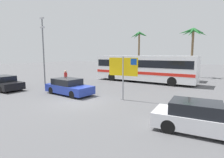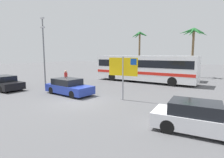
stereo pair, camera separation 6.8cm
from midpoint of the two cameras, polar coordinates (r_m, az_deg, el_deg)
ground at (r=13.23m, az=-10.54°, el=-6.95°), size 120.00×120.00×0.00m
bus_front_coach at (r=22.22m, az=10.00°, el=3.62°), size 12.22×2.52×3.17m
bus_rear_coach at (r=26.08m, az=11.22°, el=4.17°), size 12.22×2.52×3.17m
ferry_sign at (r=13.05m, az=3.83°, el=3.33°), size 2.19×0.36×3.20m
car_blue at (r=15.62m, az=-13.38°, el=-2.39°), size 4.41×2.09×1.32m
car_white at (r=8.72m, az=25.96°, el=-10.97°), size 4.09×2.07×1.32m
car_black at (r=20.00m, az=-30.89°, el=-1.11°), size 4.18×1.93×1.32m
pedestrian_near_sign at (r=18.66m, az=-14.23°, el=0.49°), size 0.32×0.32×1.78m
lamp_post_left_side at (r=21.63m, az=-20.59°, el=7.68°), size 0.56×0.20×6.35m
lamp_post_right_side at (r=22.49m, az=-20.64°, el=9.11°), size 0.56×0.20×7.48m
palm_tree_seaside at (r=33.40m, az=8.73°, el=11.89°), size 3.13×3.30×7.40m
palm_tree_inland at (r=29.20m, az=24.39°, el=12.07°), size 3.84×3.72×7.15m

